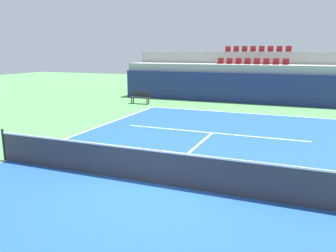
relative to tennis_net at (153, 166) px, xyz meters
name	(u,v)px	position (x,y,z in m)	size (l,w,h in m)	color
ground_plane	(153,183)	(0.00, 0.00, -0.51)	(80.00, 80.00, 0.00)	#4C8C4C
court_surface	(153,183)	(0.00, 0.00, -0.50)	(11.00, 24.00, 0.01)	#1E4C99
baseline_far	(236,113)	(0.00, 11.95, -0.50)	(11.00, 0.10, 0.00)	white
sideline_left	(6,160)	(-5.45, 0.00, -0.50)	(0.10, 24.00, 0.00)	white
service_line_far	(212,133)	(0.00, 6.40, -0.50)	(8.26, 0.10, 0.00)	white
centre_service_line	(190,152)	(0.00, 3.20, -0.50)	(0.10, 6.40, 0.00)	white
back_wall	(248,88)	(0.00, 15.95, 0.55)	(18.88, 0.30, 2.11)	navy
stands_tier_lower	(251,83)	(0.00, 17.30, 0.82)	(18.88, 2.40, 2.67)	#9E9E99
stands_tier_upper	(256,75)	(0.00, 19.70, 1.27)	(18.88, 2.40, 3.56)	#9E9E99
seating_row_lower	(252,63)	(0.00, 17.40, 2.28)	(5.09, 0.44, 0.44)	maroon
seating_row_upper	(257,50)	(0.00, 19.80, 3.18)	(5.09, 0.44, 0.44)	maroon
tennis_net	(153,166)	(0.00, 0.00, 0.00)	(11.08, 0.08, 1.07)	black
player_bench	(140,96)	(-6.92, 13.06, 0.00)	(1.50, 0.40, 0.85)	#232328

